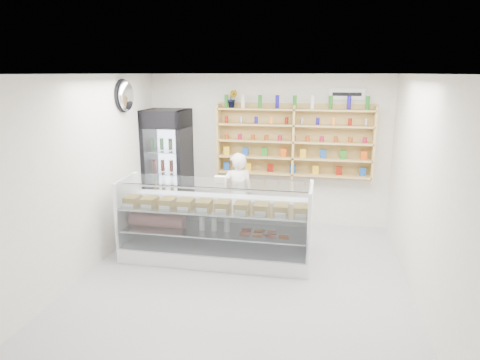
# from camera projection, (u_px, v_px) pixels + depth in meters

# --- Properties ---
(room) EXTENTS (5.00, 5.00, 5.00)m
(room) POSITION_uv_depth(u_px,v_px,m) (243.00, 182.00, 5.68)
(room) COLOR #9D9CA1
(room) RESTS_ON ground
(display_counter) EXTENTS (2.88, 0.86, 1.25)m
(display_counter) POSITION_uv_depth(u_px,v_px,m) (216.00, 238.00, 6.56)
(display_counter) COLOR white
(display_counter) RESTS_ON floor
(shop_worker) EXTENTS (0.64, 0.53, 1.50)m
(shop_worker) POSITION_uv_depth(u_px,v_px,m) (238.00, 195.00, 7.43)
(shop_worker) COLOR white
(shop_worker) RESTS_ON floor
(drinks_cooler) EXTENTS (0.80, 0.78, 2.16)m
(drinks_cooler) POSITION_uv_depth(u_px,v_px,m) (168.00, 166.00, 8.13)
(drinks_cooler) COLOR black
(drinks_cooler) RESTS_ON floor
(wall_shelving) EXTENTS (2.84, 0.28, 1.33)m
(wall_shelving) POSITION_uv_depth(u_px,v_px,m) (294.00, 142.00, 7.77)
(wall_shelving) COLOR tan
(wall_shelving) RESTS_ON back_wall
(potted_plant) EXTENTS (0.18, 0.15, 0.32)m
(potted_plant) POSITION_uv_depth(u_px,v_px,m) (232.00, 99.00, 7.80)
(potted_plant) COLOR #1E6626
(potted_plant) RESTS_ON wall_shelving
(security_mirror) EXTENTS (0.15, 0.50, 0.50)m
(security_mirror) POSITION_uv_depth(u_px,v_px,m) (126.00, 96.00, 6.97)
(security_mirror) COLOR silver
(security_mirror) RESTS_ON left_wall
(wall_sign) EXTENTS (0.62, 0.03, 0.20)m
(wall_sign) POSITION_uv_depth(u_px,v_px,m) (347.00, 94.00, 7.52)
(wall_sign) COLOR white
(wall_sign) RESTS_ON back_wall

